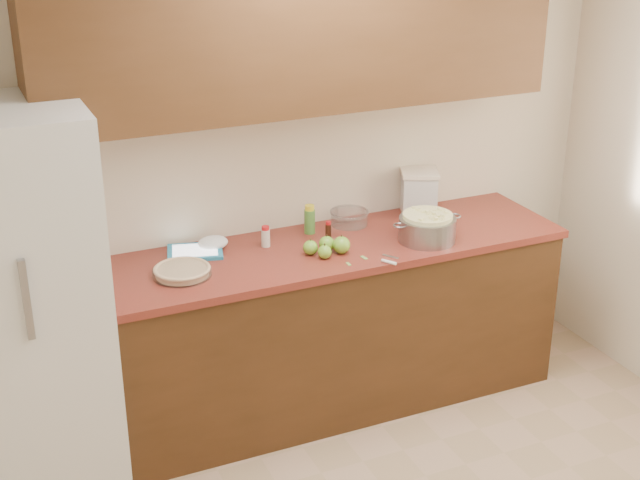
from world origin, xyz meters
name	(u,v)px	position (x,y,z in m)	size (l,w,h in m)	color
room_shell	(485,299)	(0.00, 0.00, 1.30)	(3.60, 3.60, 3.60)	tan
counter_run	(316,328)	(0.00, 1.48, 0.46)	(2.64, 0.68, 0.92)	#472814
upper_cabinets	(302,37)	(0.00, 1.63, 1.95)	(2.60, 0.34, 0.70)	#4F2F18
fridge	(22,307)	(-1.44, 1.44, 0.90)	(0.70, 0.70, 1.80)	silver
pie	(182,271)	(-0.71, 1.42, 0.94)	(0.28, 0.28, 0.04)	silver
colander	(427,228)	(0.56, 1.33, 0.99)	(0.39, 0.29, 0.15)	gray
flour_canister	(419,192)	(0.72, 1.69, 1.05)	(0.26, 0.26, 0.25)	silver
tablet	(195,252)	(-0.58, 1.65, 0.93)	(0.31, 0.27, 0.02)	teal
paring_knife	(389,261)	(0.25, 1.16, 0.93)	(0.11, 0.15, 0.02)	gray
lemon_bottle	(310,220)	(0.05, 1.67, 0.99)	(0.06, 0.06, 0.16)	#4C8C38
cinnamon_shaker	(266,237)	(-0.22, 1.59, 0.97)	(0.04, 0.04, 0.11)	beige
vanilla_bottle	(328,230)	(0.11, 1.57, 0.96)	(0.03, 0.03, 0.09)	black
mixing_bowl	(349,217)	(0.29, 1.69, 0.96)	(0.21, 0.21, 0.08)	silver
paper_towel	(213,243)	(-0.48, 1.67, 0.95)	(0.15, 0.13, 0.06)	white
apple_left	(310,248)	(-0.06, 1.41, 0.96)	(0.07, 0.07, 0.09)	#74AF2E
apple_center	(327,244)	(0.03, 1.41, 0.96)	(0.08, 0.08, 0.09)	#74AF2E
apple_front	(325,252)	(-0.01, 1.33, 0.95)	(0.07, 0.07, 0.08)	#74AF2E
apple_extra	(341,245)	(0.09, 1.36, 0.96)	(0.09, 0.09, 0.10)	#74AF2E
peel_a	(349,264)	(0.06, 1.22, 0.92)	(0.04, 0.02, 0.00)	#83AE54
peel_b	(364,258)	(0.17, 1.26, 0.92)	(0.05, 0.02, 0.00)	#83AE54
peel_c	(322,254)	(-0.01, 1.38, 0.92)	(0.04, 0.01, 0.00)	#83AE54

